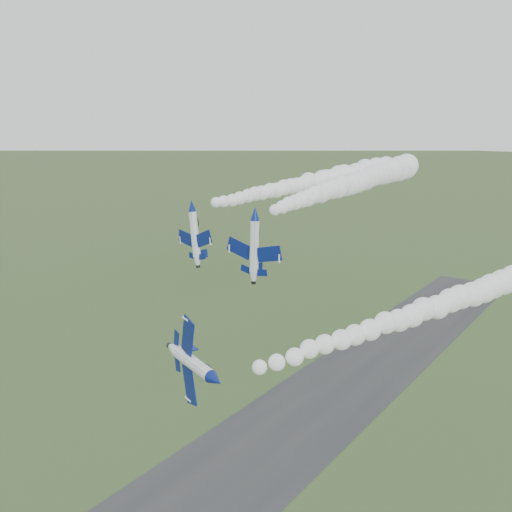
{
  "coord_description": "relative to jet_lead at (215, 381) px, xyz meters",
  "views": [
    {
      "loc": [
        53.0,
        -49.3,
        58.73
      ],
      "look_at": [
        3.32,
        19.21,
        37.92
      ],
      "focal_mm": 40.0,
      "sensor_mm": 36.0,
      "label": 1
    }
  ],
  "objects": [
    {
      "name": "jet_pair_right",
      "position": [
        -11.28,
        23.0,
        14.67
      ],
      "size": [
        9.92,
        11.97,
        2.96
      ],
      "rotation": [
        0.0,
        0.03,
        0.01
      ],
      "color": "white"
    },
    {
      "name": "jet_lead",
      "position": [
        0.0,
        0.0,
        0.0
      ],
      "size": [
        7.28,
        13.01,
        11.15
      ],
      "rotation": [
        0.0,
        1.56,
        -0.36
      ],
      "color": "white"
    },
    {
      "name": "smoke_trail_jet_pair_right",
      "position": [
        -11.75,
        56.57,
        16.14
      ],
      "size": [
        5.9,
        62.02,
        5.52
      ],
      "primitive_type": null,
      "rotation": [
        0.0,
        0.0,
        0.01
      ],
      "color": "white"
    },
    {
      "name": "smoke_trail_jet_pair_left",
      "position": [
        -19.03,
        53.08,
        16.19
      ],
      "size": [
        16.7,
        52.65,
        4.43
      ],
      "primitive_type": null,
      "rotation": [
        0.0,
        0.0,
        -0.24
      ],
      "color": "white"
    },
    {
      "name": "runway",
      "position": [
        -14.94,
        34.6,
        -29.95
      ],
      "size": [
        24.0,
        260.0,
        0.04
      ],
      "primitive_type": "cube",
      "color": "#2F2F32",
      "rests_on": "ground"
    },
    {
      "name": "jet_pair_left",
      "position": [
        -25.14,
        24.33,
        14.45
      ],
      "size": [
        9.57,
        11.3,
        2.94
      ],
      "rotation": [
        0.0,
        -0.14,
        -0.24
      ],
      "color": "white"
    },
    {
      "name": "smoke_trail_jet_lead",
      "position": [
        16.18,
        37.98,
        3.16
      ],
      "size": [
        31.26,
        72.1,
        4.8
      ],
      "primitive_type": null,
      "rotation": [
        0.0,
        0.0,
        -0.36
      ],
      "color": "white"
    }
  ]
}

